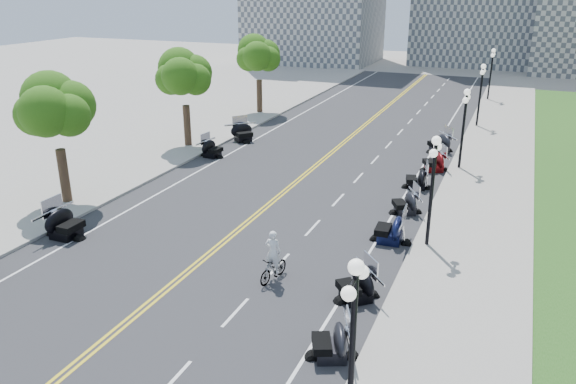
% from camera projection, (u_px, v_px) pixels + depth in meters
% --- Properties ---
extents(ground, '(160.00, 160.00, 0.00)m').
position_uv_depth(ground, '(213.00, 251.00, 24.64)').
color(ground, gray).
extents(road, '(16.00, 90.00, 0.01)m').
position_uv_depth(road, '(297.00, 181.00, 33.29)').
color(road, '#333335').
rests_on(road, ground).
extents(centerline_yellow_a, '(0.12, 90.00, 0.00)m').
position_uv_depth(centerline_yellow_a, '(295.00, 181.00, 33.33)').
color(centerline_yellow_a, yellow).
rests_on(centerline_yellow_a, road).
extents(centerline_yellow_b, '(0.12, 90.00, 0.00)m').
position_uv_depth(centerline_yellow_b, '(299.00, 181.00, 33.25)').
color(centerline_yellow_b, yellow).
rests_on(centerline_yellow_b, road).
extents(edge_line_north, '(0.12, 90.00, 0.00)m').
position_uv_depth(edge_line_north, '(405.00, 196.00, 30.99)').
color(edge_line_north, white).
rests_on(edge_line_north, road).
extents(edge_line_south, '(0.12, 90.00, 0.00)m').
position_uv_depth(edge_line_south, '(203.00, 168.00, 35.59)').
color(edge_line_south, white).
rests_on(edge_line_south, road).
extents(lane_dash_4, '(0.12, 2.00, 0.00)m').
position_uv_depth(lane_dash_4, '(173.00, 381.00, 16.57)').
color(lane_dash_4, white).
rests_on(lane_dash_4, road).
extents(lane_dash_5, '(0.12, 2.00, 0.00)m').
position_uv_depth(lane_dash_5, '(235.00, 312.00, 20.03)').
color(lane_dash_5, white).
rests_on(lane_dash_5, road).
extents(lane_dash_6, '(0.12, 2.00, 0.00)m').
position_uv_depth(lane_dash_6, '(280.00, 264.00, 23.49)').
color(lane_dash_6, white).
rests_on(lane_dash_6, road).
extents(lane_dash_7, '(0.12, 2.00, 0.00)m').
position_uv_depth(lane_dash_7, '(313.00, 228.00, 26.95)').
color(lane_dash_7, white).
rests_on(lane_dash_7, road).
extents(lane_dash_8, '(0.12, 2.00, 0.00)m').
position_uv_depth(lane_dash_8, '(338.00, 200.00, 30.41)').
color(lane_dash_8, white).
rests_on(lane_dash_8, road).
extents(lane_dash_9, '(0.12, 2.00, 0.00)m').
position_uv_depth(lane_dash_9, '(358.00, 178.00, 33.87)').
color(lane_dash_9, white).
rests_on(lane_dash_9, road).
extents(lane_dash_10, '(0.12, 2.00, 0.00)m').
position_uv_depth(lane_dash_10, '(375.00, 160.00, 37.33)').
color(lane_dash_10, white).
rests_on(lane_dash_10, road).
extents(lane_dash_11, '(0.12, 2.00, 0.00)m').
position_uv_depth(lane_dash_11, '(389.00, 145.00, 40.79)').
color(lane_dash_11, white).
rests_on(lane_dash_11, road).
extents(lane_dash_12, '(0.12, 2.00, 0.00)m').
position_uv_depth(lane_dash_12, '(400.00, 132.00, 44.25)').
color(lane_dash_12, white).
rests_on(lane_dash_12, road).
extents(lane_dash_13, '(0.12, 2.00, 0.00)m').
position_uv_depth(lane_dash_13, '(410.00, 121.00, 47.71)').
color(lane_dash_13, white).
rests_on(lane_dash_13, road).
extents(lane_dash_14, '(0.12, 2.00, 0.00)m').
position_uv_depth(lane_dash_14, '(419.00, 112.00, 51.18)').
color(lane_dash_14, white).
rests_on(lane_dash_14, road).
extents(lane_dash_15, '(0.12, 2.00, 0.00)m').
position_uv_depth(lane_dash_15, '(426.00, 104.00, 54.64)').
color(lane_dash_15, white).
rests_on(lane_dash_15, road).
extents(lane_dash_16, '(0.12, 2.00, 0.00)m').
position_uv_depth(lane_dash_16, '(433.00, 97.00, 58.10)').
color(lane_dash_16, white).
rests_on(lane_dash_16, road).
extents(lane_dash_17, '(0.12, 2.00, 0.00)m').
position_uv_depth(lane_dash_17, '(438.00, 90.00, 61.56)').
color(lane_dash_17, white).
rests_on(lane_dash_17, road).
extents(lane_dash_18, '(0.12, 2.00, 0.00)m').
position_uv_depth(lane_dash_18, '(444.00, 85.00, 65.02)').
color(lane_dash_18, white).
rests_on(lane_dash_18, road).
extents(lane_dash_19, '(0.12, 2.00, 0.00)m').
position_uv_depth(lane_dash_19, '(448.00, 79.00, 68.48)').
color(lane_dash_19, white).
rests_on(lane_dash_19, road).
extents(sidewalk_north, '(5.00, 90.00, 0.15)m').
position_uv_depth(sidewalk_north, '(482.00, 205.00, 29.49)').
color(sidewalk_north, '#9E9991').
rests_on(sidewalk_north, ground).
extents(sidewalk_south, '(5.00, 90.00, 0.15)m').
position_uv_depth(sidewalk_south, '(150.00, 160.00, 37.04)').
color(sidewalk_south, '#9E9991').
rests_on(sidewalk_south, ground).
extents(street_lamp_1, '(0.50, 1.20, 4.90)m').
position_uv_depth(street_lamp_1, '(352.00, 351.00, 13.72)').
color(street_lamp_1, black).
rests_on(street_lamp_1, sidewalk_north).
extents(street_lamp_2, '(0.50, 1.20, 4.90)m').
position_uv_depth(street_lamp_2, '(432.00, 192.00, 24.10)').
color(street_lamp_2, black).
rests_on(street_lamp_2, sidewalk_north).
extents(street_lamp_3, '(0.50, 1.20, 4.90)m').
position_uv_depth(street_lamp_3, '(463.00, 129.00, 34.49)').
color(street_lamp_3, black).
rests_on(street_lamp_3, sidewalk_north).
extents(street_lamp_4, '(0.50, 1.20, 4.90)m').
position_uv_depth(street_lamp_4, '(480.00, 96.00, 44.87)').
color(street_lamp_4, black).
rests_on(street_lamp_4, sidewalk_north).
extents(street_lamp_5, '(0.50, 1.20, 4.90)m').
position_uv_depth(street_lamp_5, '(491.00, 74.00, 55.25)').
color(street_lamp_5, black).
rests_on(street_lamp_5, sidewalk_north).
extents(tree_2, '(4.80, 4.80, 9.20)m').
position_uv_depth(tree_2, '(55.00, 116.00, 28.31)').
color(tree_2, '#235619').
rests_on(tree_2, sidewalk_south).
extents(tree_3, '(4.80, 4.80, 9.20)m').
position_uv_depth(tree_3, '(184.00, 80.00, 38.69)').
color(tree_3, '#235619').
rests_on(tree_3, sidewalk_south).
extents(tree_4, '(4.80, 4.80, 9.20)m').
position_uv_depth(tree_4, '(259.00, 60.00, 49.07)').
color(tree_4, '#235619').
rests_on(tree_4, sidewalk_south).
extents(motorcycle_n_4, '(2.42, 2.42, 1.28)m').
position_uv_depth(motorcycle_n_4, '(331.00, 340.00, 17.41)').
color(motorcycle_n_4, black).
rests_on(motorcycle_n_4, road).
extents(motorcycle_n_5, '(2.74, 2.74, 1.36)m').
position_uv_depth(motorcycle_n_5, '(356.00, 283.00, 20.63)').
color(motorcycle_n_5, black).
rests_on(motorcycle_n_5, road).
extents(motorcycle_n_6, '(2.13, 2.13, 1.42)m').
position_uv_depth(motorcycle_n_6, '(390.00, 228.00, 25.26)').
color(motorcycle_n_6, black).
rests_on(motorcycle_n_6, road).
extents(motorcycle_n_7, '(2.48, 2.48, 1.28)m').
position_uv_depth(motorcycle_n_7, '(405.00, 202.00, 28.44)').
color(motorcycle_n_7, black).
rests_on(motorcycle_n_7, road).
extents(motorcycle_n_8, '(2.22, 2.22, 1.30)m').
position_uv_depth(motorcycle_n_8, '(417.00, 178.00, 31.93)').
color(motorcycle_n_8, black).
rests_on(motorcycle_n_8, road).
extents(motorcycle_n_9, '(2.58, 2.58, 1.35)m').
position_uv_depth(motorcycle_n_9, '(434.00, 161.00, 34.90)').
color(motorcycle_n_9, '#590A0C').
rests_on(motorcycle_n_9, road).
extents(motorcycle_n_10, '(2.90, 2.90, 1.45)m').
position_uv_depth(motorcycle_n_10, '(440.00, 142.00, 38.76)').
color(motorcycle_n_10, black).
rests_on(motorcycle_n_10, road).
extents(motorcycle_s_5, '(2.17, 2.17, 1.52)m').
position_uv_depth(motorcycle_s_5, '(65.00, 222.00, 25.70)').
color(motorcycle_s_5, black).
rests_on(motorcycle_s_5, road).
extents(motorcycle_s_8, '(2.03, 2.03, 1.29)m').
position_uv_depth(motorcycle_s_8, '(212.00, 148.00, 37.73)').
color(motorcycle_s_8, black).
rests_on(motorcycle_s_8, road).
extents(motorcycle_s_9, '(2.97, 2.97, 1.47)m').
position_uv_depth(motorcycle_s_9, '(243.00, 132.00, 41.50)').
color(motorcycle_s_9, black).
rests_on(motorcycle_s_9, road).
extents(bicycle, '(0.83, 1.79, 1.04)m').
position_uv_depth(bicycle, '(273.00, 268.00, 22.03)').
color(bicycle, '#A51414').
rests_on(bicycle, road).
extents(cyclist_rider, '(0.65, 0.43, 1.79)m').
position_uv_depth(cyclist_rider, '(273.00, 236.00, 21.54)').
color(cyclist_rider, white).
rests_on(cyclist_rider, bicycle).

